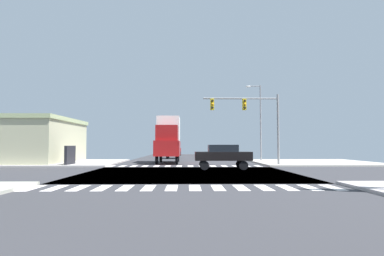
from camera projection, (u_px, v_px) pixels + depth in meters
ground at (188, 174)px, 21.20m from camera, size 90.00×90.00×0.05m
sidewalk_corner_ne at (313, 162)px, 33.41m from camera, size 12.00×12.00×0.14m
sidewalk_corner_nw at (61, 163)px, 32.95m from camera, size 12.00×12.00×0.14m
crosswalk_near at (183, 188)px, 13.90m from camera, size 13.50×2.00×0.01m
crosswalk_far at (185, 166)px, 28.48m from camera, size 13.50×2.00×0.01m
traffic_signal_mast at (249, 113)px, 29.15m from camera, size 6.90×0.55×6.49m
street_lamp at (259, 116)px, 36.83m from camera, size 1.78×0.32×8.74m
sedan_nearside_1 at (176, 149)px, 58.78m from camera, size 1.80×4.30×1.88m
sedan_farside_2 at (173, 150)px, 45.14m from camera, size 1.80×4.30×1.88m
sedan_crossing_3 at (223, 155)px, 24.80m from camera, size 4.30×1.80×1.88m
box_truck_trailing_1 at (168, 138)px, 33.68m from camera, size 2.40×7.20×4.85m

